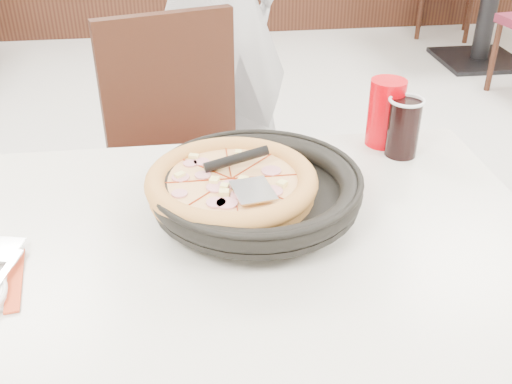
{
  "coord_description": "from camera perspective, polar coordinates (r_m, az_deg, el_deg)",
  "views": [
    {
      "loc": [
        -0.4,
        -1.32,
        1.4
      ],
      "look_at": [
        -0.27,
        -0.34,
        0.8
      ],
      "focal_mm": 42.0,
      "sensor_mm": 36.0,
      "label": 1
    }
  ],
  "objects": [
    {
      "name": "trivet",
      "position": [
        1.14,
        -1.06,
        -2.43
      ],
      "size": [
        0.11,
        0.11,
        0.04
      ],
      "primitive_type": "cylinder",
      "rotation": [
        0.0,
        0.0,
        0.0
      ],
      "color": "black",
      "rests_on": "main_table"
    },
    {
      "name": "fork",
      "position": [
        1.08,
        -23.04,
        -7.4
      ],
      "size": [
        0.04,
        0.14,
        0.0
      ],
      "primitive_type": "cube",
      "rotation": [
        0.0,
        0.0,
        -0.21
      ],
      "color": "white",
      "rests_on": "side_plate"
    },
    {
      "name": "main_table",
      "position": [
        1.37,
        -2.23,
        -17.2
      ],
      "size": [
        1.2,
        0.8,
        0.75
      ],
      "primitive_type": null,
      "rotation": [
        0.0,
        0.0,
        0.0
      ],
      "color": "silver",
      "rests_on": "floor"
    },
    {
      "name": "bg_table_right",
      "position": [
        4.51,
        21.26,
        16.03
      ],
      "size": [
        1.21,
        0.82,
        0.75
      ],
      "primitive_type": null,
      "rotation": [
        0.0,
        0.0,
        -0.01
      ],
      "color": "silver",
      "rests_on": "floor"
    },
    {
      "name": "diner_person",
      "position": [
        2.2,
        -4.31,
        17.35
      ],
      "size": [
        0.76,
        0.65,
        1.75
      ],
      "primitive_type": "imported",
      "rotation": [
        0.0,
        0.0,
        3.57
      ],
      "color": "silver",
      "rests_on": "floor"
    },
    {
      "name": "red_cup",
      "position": [
        1.45,
        12.24,
        7.39
      ],
      "size": [
        0.08,
        0.08,
        0.16
      ],
      "primitive_type": "cylinder",
      "rotation": [
        0.0,
        0.0,
        0.0
      ],
      "color": "#C60009",
      "rests_on": "main_table"
    },
    {
      "name": "chair_far",
      "position": [
        1.82,
        -6.03,
        0.61
      ],
      "size": [
        0.52,
        0.52,
        0.95
      ],
      "primitive_type": null,
      "rotation": [
        0.0,
        0.0,
        3.42
      ],
      "color": "black",
      "rests_on": "floor"
    },
    {
      "name": "cola_glass",
      "position": [
        1.41,
        13.84,
        5.85
      ],
      "size": [
        0.07,
        0.07,
        0.13
      ],
      "primitive_type": "cylinder",
      "rotation": [
        0.0,
        0.0,
        0.0
      ],
      "color": "black",
      "rests_on": "main_table"
    },
    {
      "name": "pizza",
      "position": [
        1.15,
        -2.33,
        0.34
      ],
      "size": [
        0.32,
        0.32,
        0.02
      ],
      "primitive_type": "cylinder",
      "rotation": [
        0.0,
        0.0,
        0.0
      ],
      "color": "#B88445",
      "rests_on": "pizza_pan"
    },
    {
      "name": "pizza_pan",
      "position": [
        1.16,
        -0.0,
        -0.34
      ],
      "size": [
        0.4,
        0.4,
        0.01
      ],
      "primitive_type": "cylinder",
      "rotation": [
        0.0,
        0.0,
        0.0
      ],
      "color": "black",
      "rests_on": "trivet"
    },
    {
      "name": "pizza_server",
      "position": [
        1.08,
        -0.29,
        0.17
      ],
      "size": [
        0.08,
        0.1,
        0.0
      ],
      "primitive_type": "cube",
      "rotation": [
        0.0,
        0.0,
        0.18
      ],
      "color": "white",
      "rests_on": "pizza"
    },
    {
      "name": "floor",
      "position": [
        1.96,
        6.76,
        -14.53
      ],
      "size": [
        7.0,
        7.0,
        0.0
      ],
      "primitive_type": "plane",
      "color": "#ADADA9",
      "rests_on": "ground"
    }
  ]
}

